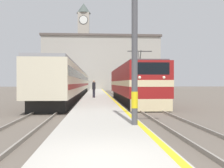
# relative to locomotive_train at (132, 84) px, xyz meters

# --- Properties ---
(ground_plane) EXTENTS (200.00, 200.00, 0.00)m
(ground_plane) POSITION_rel_locomotive_train_xyz_m (-3.43, 9.20, -1.85)
(ground_plane) COLOR #60564C
(platform) EXTENTS (3.11, 140.00, 0.43)m
(platform) POSITION_rel_locomotive_train_xyz_m (-3.43, 4.20, -1.63)
(platform) COLOR #ADA89E
(platform) RESTS_ON ground
(rail_track_near) EXTENTS (2.83, 140.00, 0.16)m
(rail_track_near) POSITION_rel_locomotive_train_xyz_m (0.00, 4.20, -1.82)
(rail_track_near) COLOR #60564C
(rail_track_near) RESTS_ON ground
(rail_track_far) EXTENTS (2.83, 140.00, 0.16)m
(rail_track_far) POSITION_rel_locomotive_train_xyz_m (-6.72, 4.20, -1.82)
(rail_track_far) COLOR #60564C
(rail_track_far) RESTS_ON ground
(locomotive_train) EXTENTS (2.92, 18.64, 4.57)m
(locomotive_train) POSITION_rel_locomotive_train_xyz_m (0.00, 0.00, 0.00)
(locomotive_train) COLOR black
(locomotive_train) RESTS_ON ground
(passenger_train) EXTENTS (2.92, 46.33, 3.67)m
(passenger_train) POSITION_rel_locomotive_train_xyz_m (-6.72, 12.60, 0.14)
(passenger_train) COLOR black
(passenger_train) RESTS_ON ground
(catenary_mast) EXTENTS (2.53, 0.24, 8.37)m
(catenary_mast) POSITION_rel_locomotive_train_xyz_m (-2.12, -16.51, 2.83)
(catenary_mast) COLOR #4C4C51
(catenary_mast) RESTS_ON platform
(person_on_platform) EXTENTS (0.34, 0.34, 1.78)m
(person_on_platform) POSITION_rel_locomotive_train_xyz_m (-3.78, 1.06, -0.47)
(person_on_platform) COLOR #23232D
(person_on_platform) RESTS_ON platform
(clock_tower) EXTENTS (4.22, 4.22, 26.00)m
(clock_tower) POSITION_rel_locomotive_train_xyz_m (-7.11, 53.71, 11.88)
(clock_tower) COLOR #ADA393
(clock_tower) RESTS_ON ground
(station_building) EXTENTS (29.68, 8.05, 13.85)m
(station_building) POSITION_rel_locomotive_train_xyz_m (-2.06, 41.29, 5.11)
(station_building) COLOR #A8A399
(station_building) RESTS_ON ground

